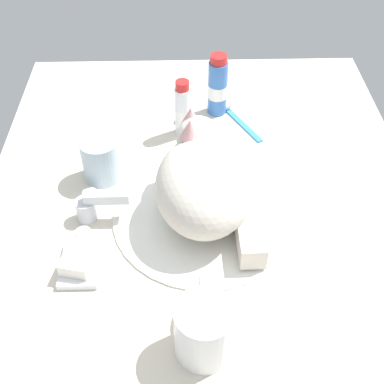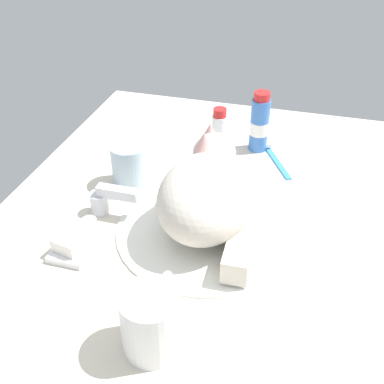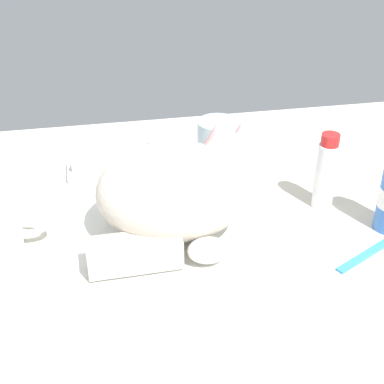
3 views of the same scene
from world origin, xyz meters
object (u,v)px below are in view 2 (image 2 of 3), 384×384
(soap_bar, at_px, (73,239))
(mouthwash_bottle, at_px, (259,123))
(cat, at_px, (210,194))
(faucet, at_px, (105,201))
(toothpaste_bottle, at_px, (219,137))
(toothbrush, at_px, (275,158))
(coffee_mug, at_px, (152,320))
(rinse_cup, at_px, (129,165))

(soap_bar, bearing_deg, mouthwash_bottle, -30.13)
(cat, bearing_deg, faucet, 92.09)
(cat, distance_m, toothpaste_bottle, 0.24)
(faucet, height_order, soap_bar, faucet)
(faucet, height_order, toothbrush, faucet)
(faucet, relative_size, coffee_mug, 0.97)
(toothbrush, bearing_deg, soap_bar, 142.79)
(soap_bar, bearing_deg, rinse_cup, -4.15)
(mouthwash_bottle, bearing_deg, rinse_cup, 132.02)
(coffee_mug, relative_size, rinse_cup, 1.45)
(coffee_mug, distance_m, soap_bar, 0.25)
(toothpaste_bottle, bearing_deg, soap_bar, 154.10)
(rinse_cup, bearing_deg, mouthwash_bottle, -47.98)
(cat, xyz_separation_m, soap_bar, (-0.12, 0.21, -0.05))
(faucet, height_order, rinse_cup, rinse_cup)
(faucet, bearing_deg, toothpaste_bottle, -33.76)
(mouthwash_bottle, bearing_deg, soap_bar, 149.87)
(rinse_cup, relative_size, toothbrush, 0.64)
(cat, relative_size, soap_bar, 3.97)
(cat, height_order, rinse_cup, cat)
(coffee_mug, relative_size, toothpaste_bottle, 1.01)
(cat, distance_m, coffee_mug, 0.27)
(cat, relative_size, toothbrush, 1.85)
(coffee_mug, relative_size, toothbrush, 0.93)
(coffee_mug, height_order, soap_bar, coffee_mug)
(coffee_mug, height_order, rinse_cup, coffee_mug)
(soap_bar, distance_m, toothpaste_bottle, 0.40)
(coffee_mug, xyz_separation_m, mouthwash_bottle, (0.58, -0.05, 0.02))
(mouthwash_bottle, bearing_deg, faucet, 143.01)
(cat, xyz_separation_m, toothpaste_bottle, (0.24, 0.04, -0.02))
(rinse_cup, height_order, soap_bar, rinse_cup)
(faucet, distance_m, soap_bar, 0.11)
(cat, bearing_deg, toothbrush, -17.67)
(cat, xyz_separation_m, rinse_cup, (0.10, 0.19, -0.03))
(rinse_cup, bearing_deg, soap_bar, 175.85)
(rinse_cup, xyz_separation_m, toothbrush, (0.17, -0.28, -0.04))
(coffee_mug, distance_m, toothbrush, 0.55)
(coffee_mug, bearing_deg, rinse_cup, 26.19)
(rinse_cup, relative_size, mouthwash_bottle, 0.62)
(mouthwash_bottle, bearing_deg, toothpaste_bottle, 134.08)
(mouthwash_bottle, bearing_deg, cat, 172.71)
(toothpaste_bottle, bearing_deg, cat, -171.16)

